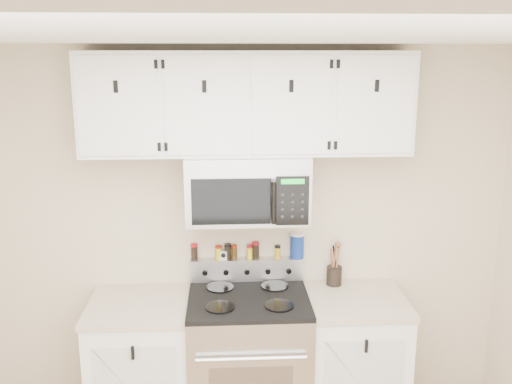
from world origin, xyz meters
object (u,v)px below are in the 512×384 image
range (249,363)px  microwave (247,187)px  utensil_crock (334,274)px  salt_canister (297,246)px

range → microwave: 1.15m
utensil_crock → salt_canister: bearing=168.6°
range → utensil_crock: size_ratio=3.69×
range → utensil_crock: 0.81m
range → utensil_crock: utensil_crock is taller
utensil_crock → salt_canister: size_ratio=1.73×
utensil_crock → salt_canister: 0.32m
range → utensil_crock: (0.59, 0.23, 0.51)m
range → salt_canister: bearing=39.7°
range → salt_canister: salt_canister is taller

